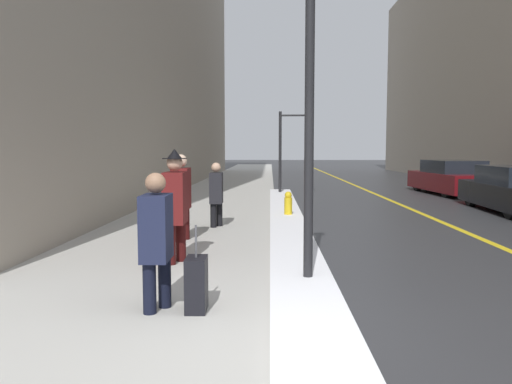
{
  "coord_description": "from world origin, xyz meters",
  "views": [
    {
      "loc": [
        -0.16,
        -4.26,
        1.76
      ],
      "look_at": [
        -0.4,
        4.0,
        1.05
      ],
      "focal_mm": 35.0,
      "sensor_mm": 36.0,
      "label": 1
    }
  ],
  "objects": [
    {
      "name": "snow_bank_curb",
      "position": [
        0.24,
        7.28,
        0.06
      ],
      "size": [
        0.82,
        17.93,
        0.12
      ],
      "color": "white",
      "rests_on": "ground"
    },
    {
      "name": "road_centre_stripe",
      "position": [
        4.0,
        15.0,
        0.0
      ],
      "size": [
        0.16,
        80.0,
        0.0
      ],
      "color": "gold",
      "rests_on": "ground"
    },
    {
      "name": "pedestrian_with_shoulder_bag",
      "position": [
        -1.38,
        6.91,
        0.81
      ],
      "size": [
        0.29,
        0.69,
        1.46
      ],
      "rotation": [
        0.0,
        0.0,
        -1.55
      ],
      "color": "black",
      "rests_on": "ground"
    },
    {
      "name": "parked_car_maroon",
      "position": [
        6.97,
        15.57,
        0.63
      ],
      "size": [
        2.09,
        4.99,
        1.34
      ],
      "rotation": [
        0.0,
        0.0,
        1.63
      ],
      "color": "#600F14",
      "rests_on": "ground"
    },
    {
      "name": "sidewalk_slab",
      "position": [
        -2.0,
        15.0,
        0.01
      ],
      "size": [
        4.0,
        80.0,
        0.01
      ],
      "color": "#B2AFA8",
      "rests_on": "ground"
    },
    {
      "name": "traffic_light_near",
      "position": [
        0.93,
        14.93,
        2.3
      ],
      "size": [
        1.31,
        0.32,
        3.2
      ],
      "rotation": [
        0.0,
        0.0,
        -0.06
      ],
      "color": "black",
      "rests_on": "ground"
    },
    {
      "name": "pedestrian_trailing",
      "position": [
        -1.62,
        3.28,
        0.96
      ],
      "size": [
        0.38,
        0.55,
        1.77
      ],
      "rotation": [
        0.0,
        0.0,
        -1.55
      ],
      "color": "#340C0C",
      "rests_on": "ground"
    },
    {
      "name": "pedestrian_nearside",
      "position": [
        -1.39,
        1.0,
        0.84
      ],
      "size": [
        0.3,
        0.5,
        1.51
      ],
      "rotation": [
        0.0,
        0.0,
        -1.55
      ],
      "color": "black",
      "rests_on": "ground"
    },
    {
      "name": "pedestrian_in_glasses",
      "position": [
        -1.86,
        5.17,
        0.92
      ],
      "size": [
        0.33,
        0.55,
        1.67
      ],
      "rotation": [
        0.0,
        0.0,
        -1.55
      ],
      "color": "#340C0C",
      "rests_on": "ground"
    },
    {
      "name": "fire_hydrant",
      "position": [
        0.29,
        8.26,
        0.35
      ],
      "size": [
        0.2,
        0.2,
        0.7
      ],
      "color": "gold",
      "rests_on": "ground"
    },
    {
      "name": "rolling_suitcase",
      "position": [
        -0.96,
        0.99,
        0.3
      ],
      "size": [
        0.23,
        0.37,
        0.95
      ],
      "rotation": [
        0.0,
        0.0,
        -1.55
      ],
      "color": "black",
      "rests_on": "ground"
    },
    {
      "name": "ground_plane",
      "position": [
        0.0,
        0.0,
        0.0
      ],
      "size": [
        160.0,
        160.0,
        0.0
      ],
      "primitive_type": "plane",
      "color": "#2D2D30"
    },
    {
      "name": "lamp_post",
      "position": [
        0.33,
        2.08,
        2.49
      ],
      "size": [
        0.28,
        0.28,
        4.06
      ],
      "color": "black",
      "rests_on": "ground"
    }
  ]
}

